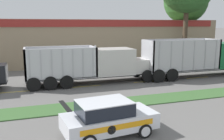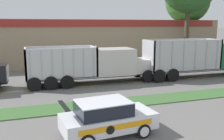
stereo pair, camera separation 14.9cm
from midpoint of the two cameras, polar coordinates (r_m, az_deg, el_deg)
The scene contains 9 objects.
grass_verge at distance 16.25m, azimuth 3.39°, elevation -7.34°, with size 120.00×2.04×0.06m, color #3D6633.
centre_line_3 at distance 20.11m, azimuth -20.88°, elevation -4.62°, with size 2.40×0.14×0.01m, color yellow.
centre_line_4 at distance 20.49m, azimuth -5.61°, elevation -3.71°, with size 2.40×0.14×0.01m, color yellow.
centre_line_5 at distance 22.21m, azimuth 8.14°, elevation -2.66°, with size 2.40×0.14×0.01m, color yellow.
centre_line_6 at distance 25.01m, azimuth 19.36°, elevation -1.68°, with size 2.40×0.14×0.01m, color yellow.
dump_truck_lead at distance 26.55m, azimuth 22.66°, elevation 2.48°, with size 12.70×2.65×3.62m.
dump_truck_far_right at distance 21.52m, azimuth -1.70°, elevation 1.20°, with size 11.28×2.80×3.31m.
rally_car at distance 11.40m, azimuth -0.79°, elevation -10.79°, with size 4.37×2.34×1.68m.
store_building_backdrop at distance 35.22m, azimuth -8.36°, elevation 6.69°, with size 37.50×12.10×5.56m.
Camera 2 is at (-5.54, -4.90, 4.96)m, focal length 40.00 mm.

